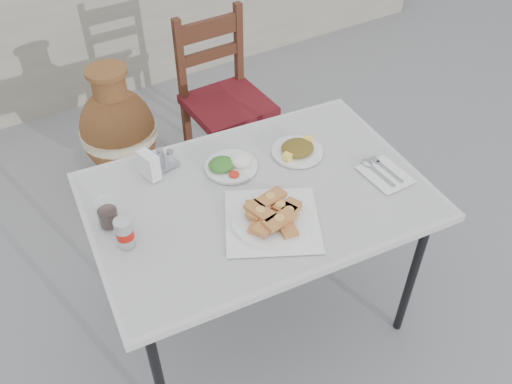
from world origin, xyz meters
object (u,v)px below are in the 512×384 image
salad_chopped_plate (297,149)px  chair (224,99)px  cola_glass (108,214)px  napkin_holder (149,165)px  condiment_caddy (163,161)px  salad_rice_plate (230,164)px  soda_can (125,233)px  cafe_table (258,203)px  pide_plate (272,215)px  terracotta_urn (119,132)px

salad_chopped_plate → chair: 1.00m
cola_glass → chair: size_ratio=0.11×
napkin_holder → condiment_caddy: size_ratio=0.94×
salad_chopped_plate → cola_glass: 0.85m
salad_rice_plate → napkin_holder: size_ratio=1.94×
soda_can → cola_glass: soda_can is taller
cafe_table → soda_can: bearing=178.9°
salad_chopped_plate → pide_plate: bearing=-137.0°
salad_chopped_plate → terracotta_urn: bearing=111.4°
pide_plate → napkin_holder: 0.56m
cola_glass → napkin_holder: size_ratio=1.00×
chair → terracotta_urn: bearing=158.2°
salad_rice_plate → condiment_caddy: bearing=145.7°
condiment_caddy → chair: chair is taller
cafe_table → soda_can: size_ratio=12.15×
cafe_table → salad_rice_plate: salad_rice_plate is taller
soda_can → napkin_holder: (0.22, 0.31, -0.00)m
pide_plate → condiment_caddy: 0.56m
pide_plate → salad_rice_plate: (0.02, 0.36, -0.01)m
terracotta_urn → cafe_table: bearing=-82.2°
condiment_caddy → salad_rice_plate: bearing=-34.3°
cafe_table → cola_glass: cola_glass is taller
soda_can → napkin_holder: bearing=54.0°
cola_glass → condiment_caddy: bearing=33.9°
cola_glass → chair: bearing=43.4°
salad_chopped_plate → napkin_holder: 0.64m
pide_plate → terracotta_urn: 1.55m
cola_glass → napkin_holder: (0.24, 0.18, 0.01)m
salad_chopped_plate → napkin_holder: (-0.61, 0.19, 0.04)m
soda_can → chair: size_ratio=0.12×
salad_rice_plate → salad_chopped_plate: (0.30, -0.06, -0.00)m
condiment_caddy → terracotta_urn: bearing=85.5°
pide_plate → salad_chopped_plate: pide_plate is taller
soda_can → terracotta_urn: soda_can is taller
soda_can → terracotta_urn: 1.44m
pide_plate → terracotta_urn: (-0.14, 1.47, -0.48)m
cafe_table → condiment_caddy: bearing=125.7°
napkin_holder → chair: size_ratio=0.11×
cafe_table → salad_rice_plate: 0.21m
salad_rice_plate → soda_can: (-0.53, -0.18, 0.04)m
soda_can → terracotta_urn: (0.37, 1.29, -0.51)m
cola_glass → chair: chair is taller
pide_plate → cola_glass: cola_glass is taller
salad_chopped_plate → chair: size_ratio=0.22×
soda_can → condiment_caddy: soda_can is taller
napkin_holder → pide_plate: bearing=-72.8°
cafe_table → condiment_caddy: size_ratio=11.59×
terracotta_urn → pide_plate: bearing=-84.5°
pide_plate → chair: (0.46, 1.24, -0.32)m
pide_plate → soda_can: (-0.51, 0.17, 0.03)m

